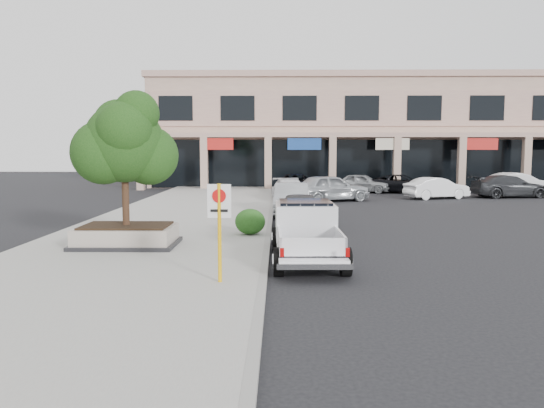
# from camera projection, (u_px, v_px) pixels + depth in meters

# --- Properties ---
(ground) EXTENTS (120.00, 120.00, 0.00)m
(ground) POSITION_uv_depth(u_px,v_px,m) (321.00, 268.00, 14.52)
(ground) COLOR black
(ground) RESTS_ON ground
(sidewalk) EXTENTS (8.00, 52.00, 0.15)m
(sidewalk) POSITION_uv_depth(u_px,v_px,m) (167.00, 231.00, 20.55)
(sidewalk) COLOR gray
(sidewalk) RESTS_ON ground
(curb) EXTENTS (0.20, 52.00, 0.15)m
(curb) POSITION_uv_depth(u_px,v_px,m) (269.00, 231.00, 20.50)
(curb) COLOR gray
(curb) RESTS_ON ground
(strip_mall) EXTENTS (40.55, 12.43, 9.50)m
(strip_mall) POSITION_uv_depth(u_px,v_px,m) (381.00, 132.00, 47.67)
(strip_mall) COLOR tan
(strip_mall) RESTS_ON ground
(planter) EXTENTS (3.20, 2.20, 0.68)m
(planter) POSITION_uv_depth(u_px,v_px,m) (127.00, 236.00, 16.97)
(planter) COLOR black
(planter) RESTS_ON sidewalk
(planter_tree) EXTENTS (2.90, 2.55, 4.00)m
(planter_tree) POSITION_uv_depth(u_px,v_px,m) (130.00, 143.00, 16.82)
(planter_tree) COLOR black
(planter_tree) RESTS_ON planter
(no_parking_sign) EXTENTS (0.55, 0.09, 2.30)m
(no_parking_sign) POSITION_uv_depth(u_px,v_px,m) (219.00, 219.00, 12.23)
(no_parking_sign) COLOR #FEB80D
(no_parking_sign) RESTS_ON sidewalk
(hedge) EXTENTS (1.10, 0.99, 0.93)m
(hedge) POSITION_uv_depth(u_px,v_px,m) (250.00, 222.00, 19.15)
(hedge) COLOR #1C4112
(hedge) RESTS_ON sidewalk
(pickup_truck) EXTENTS (2.08, 5.37, 1.68)m
(pickup_truck) POSITION_uv_depth(u_px,v_px,m) (307.00, 233.00, 15.23)
(pickup_truck) COLOR white
(pickup_truck) RESTS_ON ground
(curb_car_a) EXTENTS (1.93, 4.38, 1.47)m
(curb_car_a) POSITION_uv_depth(u_px,v_px,m) (300.00, 211.00, 21.35)
(curb_car_a) COLOR #323437
(curb_car_a) RESTS_ON ground
(curb_car_b) EXTENTS (1.81, 4.73, 1.54)m
(curb_car_b) POSITION_uv_depth(u_px,v_px,m) (291.00, 199.00, 26.24)
(curb_car_b) COLOR #A4A7AC
(curb_car_b) RESTS_ON ground
(curb_car_c) EXTENTS (2.38, 4.97, 1.40)m
(curb_car_c) POSITION_uv_depth(u_px,v_px,m) (289.00, 191.00, 32.25)
(curb_car_c) COLOR white
(curb_car_c) RESTS_ON ground
(curb_car_d) EXTENTS (2.95, 5.49, 1.47)m
(curb_car_d) POSITION_uv_depth(u_px,v_px,m) (294.00, 184.00, 37.37)
(curb_car_d) COLOR black
(curb_car_d) RESTS_ON ground
(lot_car_a) EXTENTS (5.31, 3.75, 1.68)m
(lot_car_a) POSITION_uv_depth(u_px,v_px,m) (330.00, 188.00, 32.63)
(lot_car_a) COLOR #AAAEB2
(lot_car_a) RESTS_ON ground
(lot_car_b) EXTENTS (4.45, 2.76, 1.38)m
(lot_car_b) POSITION_uv_depth(u_px,v_px,m) (437.00, 188.00, 34.34)
(lot_car_b) COLOR white
(lot_car_b) RESTS_ON ground
(lot_car_c) EXTENTS (5.31, 2.71, 1.48)m
(lot_car_c) POSITION_uv_depth(u_px,v_px,m) (510.00, 186.00, 35.32)
(lot_car_c) COLOR #292B2E
(lot_car_c) RESTS_ON ground
(lot_car_d) EXTENTS (5.33, 3.94, 1.35)m
(lot_car_d) POSITION_uv_depth(u_px,v_px,m) (402.00, 184.00, 38.83)
(lot_car_d) COLOR black
(lot_car_d) RESTS_ON ground
(lot_car_e) EXTENTS (4.47, 3.07, 1.41)m
(lot_car_e) POSITION_uv_depth(u_px,v_px,m) (362.00, 183.00, 39.20)
(lot_car_e) COLOR #969A9D
(lot_car_e) RESTS_ON ground
(lot_car_f) EXTENTS (4.94, 2.03, 1.59)m
(lot_car_f) POSITION_uv_depth(u_px,v_px,m) (518.00, 184.00, 36.49)
(lot_car_f) COLOR silver
(lot_car_f) RESTS_ON ground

